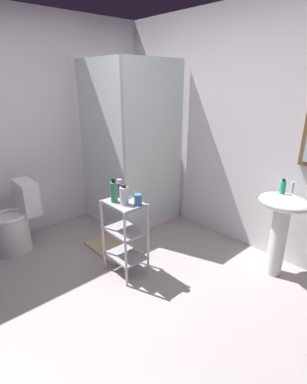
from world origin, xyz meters
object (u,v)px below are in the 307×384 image
object	(u,v)px
body_wash_bottle_green	(114,192)
bath_mat	(113,247)
conditioner_bottle_purple	(120,189)
shower_stall	(131,187)
hand_soap_bottle	(283,187)
lotion_bottle_white	(124,196)
storage_cart	(125,232)
pedestal_sink	(281,219)
toilet	(16,223)
rinse_cup	(138,200)

from	to	relation	value
body_wash_bottle_green	bath_mat	xyz separation A→B (m)	(-0.38, 0.21, -0.83)
conditioner_bottle_purple	bath_mat	distance (m)	0.87
shower_stall	conditioner_bottle_purple	world-z (taller)	shower_stall
hand_soap_bottle	conditioner_bottle_purple	xyz separation A→B (m)	(-1.07, -1.02, -0.06)
lotion_bottle_white	conditioner_bottle_purple	xyz separation A→B (m)	(-0.18, 0.08, -0.01)
storage_cart	lotion_bottle_white	xyz separation A→B (m)	(0.04, -0.02, 0.39)
pedestal_sink	toilet	bearing A→B (deg)	-141.43
shower_stall	storage_cart	distance (m)	1.16
lotion_bottle_white	bath_mat	distance (m)	0.97
hand_soap_bottle	conditioner_bottle_purple	bearing A→B (deg)	-136.15
conditioner_bottle_purple	toilet	bearing A→B (deg)	-145.37
rinse_cup	bath_mat	size ratio (longest dim) A/B	0.17
lotion_bottle_white	rinse_cup	world-z (taller)	lotion_bottle_white
shower_stall	lotion_bottle_white	size ratio (longest dim) A/B	10.75
conditioner_bottle_purple	bath_mat	xyz separation A→B (m)	(-0.31, 0.09, -0.81)
pedestal_sink	body_wash_bottle_green	xyz separation A→B (m)	(-1.04, -1.11, 0.26)
toilet	body_wash_bottle_green	world-z (taller)	body_wash_bottle_green
toilet	lotion_bottle_white	size ratio (longest dim) A/B	4.09
lotion_bottle_white	shower_stall	bearing A→B (deg)	139.58
storage_cart	rinse_cup	bearing A→B (deg)	23.06
toilet	rinse_cup	distance (m)	1.52
pedestal_sink	rinse_cup	size ratio (longest dim) A/B	8.13
lotion_bottle_white	body_wash_bottle_green	size ratio (longest dim) A/B	0.84
body_wash_bottle_green	lotion_bottle_white	bearing A→B (deg)	16.69
body_wash_bottle_green	storage_cart	bearing A→B (deg)	41.24
toilet	conditioner_bottle_purple	bearing A→B (deg)	34.63
shower_stall	toilet	world-z (taller)	shower_stall
pedestal_sink	body_wash_bottle_green	bearing A→B (deg)	-133.11
toilet	hand_soap_bottle	xyz separation A→B (m)	(2.06, 1.71, 0.56)
storage_cart	rinse_cup	xyz separation A→B (m)	(0.13, 0.06, 0.35)
bath_mat	conditioner_bottle_purple	bearing A→B (deg)	-16.37
lotion_bottle_white	body_wash_bottle_green	xyz separation A→B (m)	(-0.11, -0.03, 0.01)
shower_stall	storage_cart	size ratio (longest dim) A/B	2.70
conditioner_bottle_purple	rinse_cup	size ratio (longest dim) A/B	1.69
rinse_cup	toilet	bearing A→B (deg)	-151.61
conditioner_bottle_purple	bath_mat	size ratio (longest dim) A/B	0.28
bath_mat	shower_stall	bearing A→B (deg)	125.28
bath_mat	lotion_bottle_white	bearing A→B (deg)	-19.72
shower_stall	hand_soap_bottle	distance (m)	1.88
shower_stall	bath_mat	size ratio (longest dim) A/B	3.33
pedestal_sink	hand_soap_bottle	xyz separation A→B (m)	(-0.05, 0.03, 0.29)
toilet	storage_cart	size ratio (longest dim) A/B	1.03
body_wash_bottle_green	rinse_cup	world-z (taller)	body_wash_bottle_green
rinse_cup	lotion_bottle_white	bearing A→B (deg)	-138.49
hand_soap_bottle	conditioner_bottle_purple	size ratio (longest dim) A/B	0.81
body_wash_bottle_green	conditioner_bottle_purple	distance (m)	0.14
toilet	storage_cart	distance (m)	1.31
conditioner_bottle_purple	pedestal_sink	bearing A→B (deg)	41.78
shower_stall	bath_mat	bearing A→B (deg)	-54.72
body_wash_bottle_green	rinse_cup	bearing A→B (deg)	29.73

